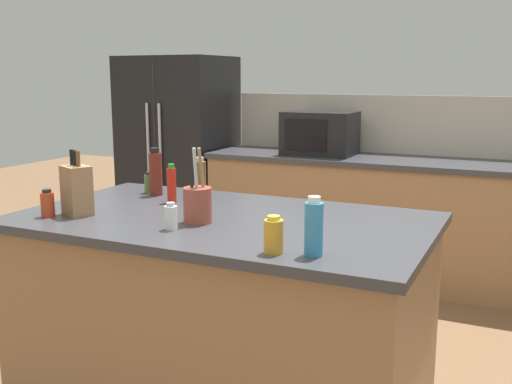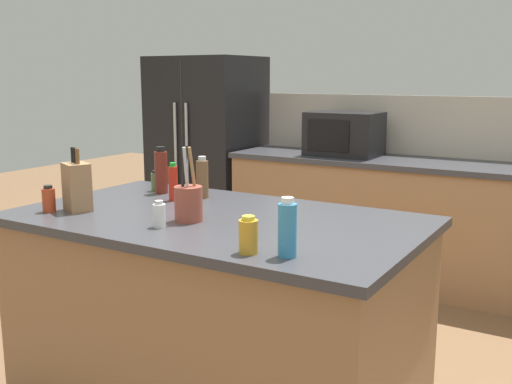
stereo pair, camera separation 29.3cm
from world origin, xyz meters
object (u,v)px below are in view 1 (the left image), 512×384
at_px(honey_jar, 274,236).
at_px(dish_soap_bottle, 314,228).
at_px(hot_sauce_bottle, 172,184).
at_px(refrigerator, 179,155).
at_px(vinegar_bottle, 156,173).
at_px(knife_block, 77,190).
at_px(spice_jar_oregano, 149,183).
at_px(microwave, 320,133).
at_px(pepper_grinder, 200,179).
at_px(salt_shaker, 171,217).
at_px(spice_jar_paprika, 48,204).
at_px(utensil_crock, 198,203).

bearing_deg(honey_jar, dish_soap_bottle, 13.20).
xyz_separation_m(dish_soap_bottle, hot_sauce_bottle, (-0.93, 0.54, -0.01)).
relative_size(refrigerator, vinegar_bottle, 6.95).
relative_size(dish_soap_bottle, hot_sauce_bottle, 1.10).
relative_size(knife_block, honey_jar, 2.17).
xyz_separation_m(refrigerator, spice_jar_oregano, (1.04, -1.93, 0.13)).
bearing_deg(microwave, pepper_grinder, -89.07).
bearing_deg(microwave, salt_shaker, -84.61).
xyz_separation_m(knife_block, vinegar_bottle, (0.06, 0.52, 0.00)).
distance_m(microwave, pepper_grinder, 1.90).
xyz_separation_m(spice_jar_oregano, spice_jar_paprika, (-0.09, -0.64, 0.01)).
xyz_separation_m(microwave, honey_jar, (0.74, -2.60, -0.11)).
distance_m(hot_sauce_bottle, spice_jar_paprika, 0.59).
bearing_deg(honey_jar, utensil_crock, 149.96).
bearing_deg(knife_block, hot_sauce_bottle, 84.58).
bearing_deg(spice_jar_paprika, salt_shaker, 3.81).
height_order(microwave, salt_shaker, microwave).
distance_m(knife_block, dish_soap_bottle, 1.17).
distance_m(knife_block, pepper_grinder, 0.62).
distance_m(refrigerator, pepper_grinder, 2.39).
height_order(salt_shaker, dish_soap_bottle, dish_soap_bottle).
bearing_deg(knife_block, utensil_crock, 34.84).
bearing_deg(hot_sauce_bottle, knife_block, -119.90).
bearing_deg(knife_block, microwave, 107.73).
xyz_separation_m(utensil_crock, spice_jar_oregano, (-0.57, 0.45, -0.03)).
xyz_separation_m(refrigerator, utensil_crock, (1.61, -2.38, 0.17)).
xyz_separation_m(salt_shaker, vinegar_bottle, (-0.46, 0.57, 0.06)).
distance_m(dish_soap_bottle, hot_sauce_bottle, 1.08).
bearing_deg(spice_jar_oregano, knife_block, -89.30).
height_order(pepper_grinder, vinegar_bottle, vinegar_bottle).
height_order(microwave, knife_block, microwave).
relative_size(knife_block, salt_shaker, 2.61).
xyz_separation_m(honey_jar, spice_jar_paprika, (-1.12, 0.08, -0.01)).
distance_m(microwave, honey_jar, 2.71).
distance_m(utensil_crock, salt_shaker, 0.15).
bearing_deg(salt_shaker, honey_jar, -13.72).
distance_m(salt_shaker, dish_soap_bottle, 0.65).
xyz_separation_m(microwave, vinegar_bottle, (-0.23, -1.91, -0.05)).
xyz_separation_m(microwave, spice_jar_oregano, (-0.29, -1.88, -0.12)).
bearing_deg(hot_sauce_bottle, microwave, 88.45).
xyz_separation_m(utensil_crock, spice_jar_paprika, (-0.65, -0.19, -0.03)).
distance_m(spice_jar_oregano, pepper_grinder, 0.33).
relative_size(spice_jar_oregano, spice_jar_paprika, 0.92).
distance_m(microwave, spice_jar_paprika, 2.55).
height_order(pepper_grinder, dish_soap_bottle, pepper_grinder).
bearing_deg(honey_jar, refrigerator, 128.06).
relative_size(microwave, vinegar_bottle, 2.21).
relative_size(pepper_grinder, salt_shaker, 1.91).
bearing_deg(spice_jar_paprika, honey_jar, -4.21).
distance_m(salt_shaker, honey_jar, 0.52).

